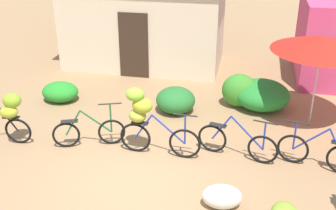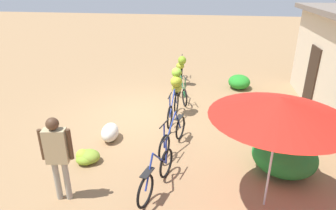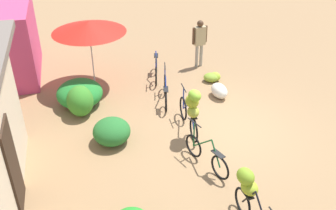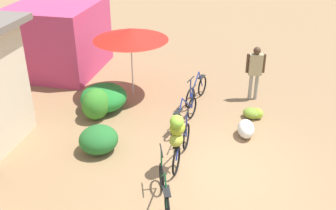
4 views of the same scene
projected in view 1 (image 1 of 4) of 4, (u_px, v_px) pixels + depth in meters
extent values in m
plane|color=#96734D|center=(137.00, 177.00, 8.16)|extent=(60.00, 60.00, 0.00)
cube|color=beige|center=(145.00, 19.00, 13.51)|extent=(4.97, 2.64, 2.97)
cube|color=#332319|center=(134.00, 46.00, 12.54)|extent=(0.90, 0.06, 2.00)
ellipsoid|color=#258B28|center=(60.00, 92.00, 11.27)|extent=(0.99, 0.84, 0.52)
ellipsoid|color=#266B2B|center=(176.00, 100.00, 10.63)|extent=(1.00, 0.97, 0.65)
ellipsoid|color=#378427|center=(239.00, 90.00, 10.90)|extent=(0.92, 0.76, 0.88)
ellipsoid|color=#23802F|center=(262.00, 95.00, 10.80)|extent=(1.43, 1.37, 0.75)
cylinder|color=beige|center=(316.00, 82.00, 9.82)|extent=(0.04, 0.04, 2.10)
cone|color=red|center=(322.00, 43.00, 9.41)|extent=(2.30, 2.30, 0.35)
torus|color=black|center=(18.00, 131.00, 9.21)|extent=(0.61, 0.10, 0.61)
cylinder|color=black|center=(8.00, 118.00, 9.10)|extent=(0.41, 0.07, 0.64)
cube|color=black|center=(11.00, 117.00, 9.08)|extent=(0.37, 0.17, 0.02)
ellipsoid|color=#98A92A|center=(9.00, 112.00, 8.99)|extent=(0.42, 0.35, 0.27)
ellipsoid|color=#7FA626|center=(12.00, 100.00, 8.94)|extent=(0.46, 0.39, 0.33)
torus|color=black|center=(112.00, 132.00, 9.19)|extent=(0.58, 0.25, 0.60)
torus|color=black|center=(66.00, 135.00, 9.06)|extent=(0.58, 0.25, 0.60)
cylinder|color=#19592D|center=(73.00, 123.00, 8.96)|extent=(0.37, 0.16, 0.59)
cylinder|color=#19592D|center=(96.00, 121.00, 9.02)|extent=(0.64, 0.26, 0.59)
cylinder|color=black|center=(110.00, 104.00, 8.89)|extent=(0.48, 0.20, 0.03)
cylinder|color=#19592D|center=(111.00, 118.00, 9.04)|extent=(0.04, 0.04, 0.69)
cube|color=black|center=(69.00, 121.00, 8.93)|extent=(0.39, 0.25, 0.02)
torus|color=black|center=(185.00, 144.00, 8.66)|extent=(0.68, 0.07, 0.68)
torus|color=black|center=(135.00, 138.00, 8.88)|extent=(0.68, 0.07, 0.68)
cylinder|color=navy|center=(144.00, 126.00, 8.72)|extent=(0.41, 0.05, 0.60)
cylinder|color=navy|center=(168.00, 129.00, 8.60)|extent=(0.72, 0.06, 0.61)
cylinder|color=black|center=(185.00, 115.00, 8.37)|extent=(0.50, 0.05, 0.03)
cylinder|color=navy|center=(185.00, 130.00, 8.51)|extent=(0.04, 0.04, 0.66)
cube|color=black|center=(140.00, 123.00, 8.70)|extent=(0.36, 0.15, 0.02)
ellipsoid|color=#9CA335|center=(137.00, 116.00, 8.66)|extent=(0.42, 0.36, 0.28)
ellipsoid|color=#95A426|center=(142.00, 106.00, 8.53)|extent=(0.46, 0.39, 0.33)
ellipsoid|color=#7AAC2C|center=(135.00, 95.00, 8.45)|extent=(0.42, 0.36, 0.28)
torus|color=black|center=(263.00, 150.00, 8.48)|extent=(0.63, 0.19, 0.64)
torus|color=black|center=(212.00, 138.00, 8.89)|extent=(0.63, 0.19, 0.64)
cylinder|color=navy|center=(222.00, 128.00, 8.69)|extent=(0.41, 0.13, 0.63)
cylinder|color=navy|center=(247.00, 133.00, 8.48)|extent=(0.72, 0.20, 0.64)
cylinder|color=black|center=(266.00, 122.00, 8.21)|extent=(0.49, 0.14, 0.03)
cylinder|color=navy|center=(264.00, 136.00, 8.35)|extent=(0.04, 0.04, 0.63)
cube|color=black|center=(218.00, 125.00, 8.70)|extent=(0.38, 0.22, 0.02)
torus|color=black|center=(293.00, 149.00, 8.51)|extent=(0.63, 0.20, 0.64)
cylinder|color=navy|center=(311.00, 139.00, 8.25)|extent=(0.64, 0.19, 0.64)
cylinder|color=black|center=(297.00, 122.00, 8.24)|extent=(0.49, 0.15, 0.03)
cylinder|color=navy|center=(295.00, 136.00, 8.37)|extent=(0.04, 0.04, 0.61)
ellipsoid|color=silver|center=(222.00, 197.00, 7.27)|extent=(0.75, 0.53, 0.44)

